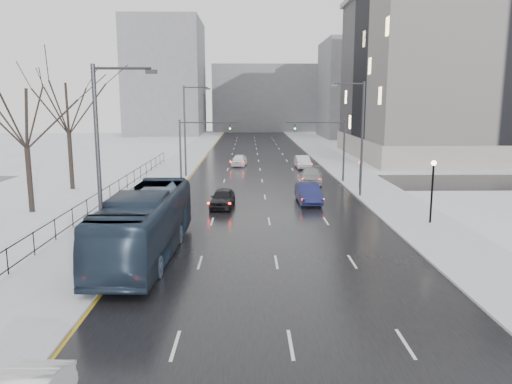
{
  "coord_description": "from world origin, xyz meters",
  "views": [
    {
      "loc": [
        -1.46,
        -3.03,
        8.36
      ],
      "look_at": [
        -0.95,
        29.0,
        2.5
      ],
      "focal_mm": 35.0,
      "sensor_mm": 36.0,
      "label": 1
    }
  ],
  "objects_px": {
    "bus": "(145,224)",
    "sedan_right_distant": "(303,162)",
    "tree_park_d": "(32,213)",
    "streetlight_l_far": "(187,126)",
    "sedan_right_far": "(311,176)",
    "sedan_right_near": "(308,193)",
    "tree_park_e": "(73,190)",
    "mast_signal_left": "(191,143)",
    "streetlight_r_mid": "(360,133)",
    "mast_signal_right": "(334,143)",
    "sedan_center_near": "(223,198)",
    "streetlight_l_near": "(103,161)",
    "lamppost_r_mid": "(433,182)",
    "sedan_center_far": "(239,160)",
    "no_uturn_sign": "(360,165)"
  },
  "relations": [
    {
      "from": "sedan_center_near",
      "to": "sedan_right_near",
      "type": "xyz_separation_m",
      "value": [
        7.0,
        1.6,
        0.06
      ]
    },
    {
      "from": "mast_signal_left",
      "to": "mast_signal_right",
      "type": "bearing_deg",
      "value": 0.0
    },
    {
      "from": "streetlight_l_near",
      "to": "sedan_right_near",
      "type": "xyz_separation_m",
      "value": [
        11.67,
        17.36,
        -4.77
      ]
    },
    {
      "from": "bus",
      "to": "sedan_right_distant",
      "type": "bearing_deg",
      "value": 72.77
    },
    {
      "from": "lamppost_r_mid",
      "to": "tree_park_d",
      "type": "bearing_deg",
      "value": 172.09
    },
    {
      "from": "streetlight_l_far",
      "to": "mast_signal_right",
      "type": "xyz_separation_m",
      "value": [
        15.49,
        -4.0,
        -1.51
      ]
    },
    {
      "from": "mast_signal_left",
      "to": "sedan_right_far",
      "type": "relative_size",
      "value": 1.2
    },
    {
      "from": "tree_park_e",
      "to": "streetlight_l_near",
      "type": "xyz_separation_m",
      "value": [
        10.03,
        -24.0,
        5.62
      ]
    },
    {
      "from": "streetlight_l_far",
      "to": "sedan_right_near",
      "type": "bearing_deg",
      "value": -51.45
    },
    {
      "from": "streetlight_r_mid",
      "to": "sedan_right_far",
      "type": "bearing_deg",
      "value": 113.35
    },
    {
      "from": "streetlight_l_near",
      "to": "mast_signal_right",
      "type": "bearing_deg",
      "value": 61.04
    },
    {
      "from": "mast_signal_left",
      "to": "sedan_center_far",
      "type": "distance_m",
      "value": 14.74
    },
    {
      "from": "bus",
      "to": "sedan_center_near",
      "type": "distance_m",
      "value": 13.17
    },
    {
      "from": "streetlight_r_mid",
      "to": "sedan_center_far",
      "type": "relative_size",
      "value": 2.31
    },
    {
      "from": "mast_signal_left",
      "to": "bus",
      "type": "bearing_deg",
      "value": -89.25
    },
    {
      "from": "lamppost_r_mid",
      "to": "bus",
      "type": "xyz_separation_m",
      "value": [
        -18.0,
        -6.89,
        -1.1
      ]
    },
    {
      "from": "tree_park_d",
      "to": "bus",
      "type": "distance_m",
      "value": 15.45
    },
    {
      "from": "streetlight_r_mid",
      "to": "mast_signal_left",
      "type": "bearing_deg",
      "value": 152.69
    },
    {
      "from": "streetlight_l_far",
      "to": "mast_signal_right",
      "type": "bearing_deg",
      "value": -14.48
    },
    {
      "from": "bus",
      "to": "sedan_right_far",
      "type": "bearing_deg",
      "value": 65.45
    },
    {
      "from": "streetlight_l_near",
      "to": "tree_park_e",
      "type": "bearing_deg",
      "value": 112.69
    },
    {
      "from": "streetlight_r_mid",
      "to": "sedan_right_far",
      "type": "distance_m",
      "value": 9.35
    },
    {
      "from": "bus",
      "to": "sedan_right_near",
      "type": "distance_m",
      "value": 17.73
    },
    {
      "from": "streetlight_l_far",
      "to": "sedan_center_far",
      "type": "distance_m",
      "value": 12.07
    },
    {
      "from": "streetlight_l_near",
      "to": "sedan_right_far",
      "type": "height_order",
      "value": "streetlight_l_near"
    },
    {
      "from": "mast_signal_left",
      "to": "bus",
      "type": "xyz_separation_m",
      "value": [
        0.33,
        -24.89,
        -2.26
      ]
    },
    {
      "from": "mast_signal_right",
      "to": "sedan_right_far",
      "type": "relative_size",
      "value": 1.2
    },
    {
      "from": "tree_park_d",
      "to": "streetlight_l_far",
      "type": "bearing_deg",
      "value": 61.85
    },
    {
      "from": "streetlight_l_near",
      "to": "no_uturn_sign",
      "type": "bearing_deg",
      "value": 54.11
    },
    {
      "from": "bus",
      "to": "sedan_right_distant",
      "type": "distance_m",
      "value": 38.08
    },
    {
      "from": "mast_signal_right",
      "to": "tree_park_e",
      "type": "bearing_deg",
      "value": -171.1
    },
    {
      "from": "streetlight_r_mid",
      "to": "sedan_center_far",
      "type": "height_order",
      "value": "streetlight_r_mid"
    },
    {
      "from": "sedan_center_near",
      "to": "streetlight_r_mid",
      "type": "bearing_deg",
      "value": 24.36
    },
    {
      "from": "mast_signal_left",
      "to": "sedan_right_near",
      "type": "relative_size",
      "value": 1.33
    },
    {
      "from": "sedan_center_near",
      "to": "sedan_right_distant",
      "type": "bearing_deg",
      "value": 73.58
    },
    {
      "from": "mast_signal_right",
      "to": "no_uturn_sign",
      "type": "bearing_deg",
      "value": -64.89
    },
    {
      "from": "tree_park_d",
      "to": "tree_park_e",
      "type": "xyz_separation_m",
      "value": [
        -0.4,
        10.0,
        0.0
      ]
    },
    {
      "from": "streetlight_l_near",
      "to": "sedan_right_near",
      "type": "height_order",
      "value": "streetlight_l_near"
    },
    {
      "from": "mast_signal_right",
      "to": "no_uturn_sign",
      "type": "relative_size",
      "value": 2.41
    },
    {
      "from": "streetlight_l_far",
      "to": "bus",
      "type": "xyz_separation_m",
      "value": [
        1.17,
        -28.89,
        -3.77
      ]
    },
    {
      "from": "lamppost_r_mid",
      "to": "mast_signal_left",
      "type": "bearing_deg",
      "value": 135.52
    },
    {
      "from": "tree_park_e",
      "to": "mast_signal_left",
      "type": "relative_size",
      "value": 2.08
    },
    {
      "from": "streetlight_l_far",
      "to": "sedan_right_far",
      "type": "distance_m",
      "value": 14.74
    },
    {
      "from": "streetlight_l_near",
      "to": "sedan_right_far",
      "type": "distance_m",
      "value": 30.74
    },
    {
      "from": "tree_park_e",
      "to": "sedan_right_distant",
      "type": "bearing_deg",
      "value": 32.66
    },
    {
      "from": "sedan_center_near",
      "to": "sedan_right_near",
      "type": "height_order",
      "value": "sedan_right_near"
    },
    {
      "from": "mast_signal_right",
      "to": "bus",
      "type": "bearing_deg",
      "value": -119.93
    },
    {
      "from": "sedan_right_far",
      "to": "sedan_right_near",
      "type": "bearing_deg",
      "value": -91.54
    },
    {
      "from": "tree_park_d",
      "to": "sedan_center_far",
      "type": "xyz_separation_m",
      "value": [
        15.16,
        27.58,
        0.78
      ]
    },
    {
      "from": "sedan_right_near",
      "to": "sedan_center_far",
      "type": "height_order",
      "value": "sedan_right_near"
    }
  ]
}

